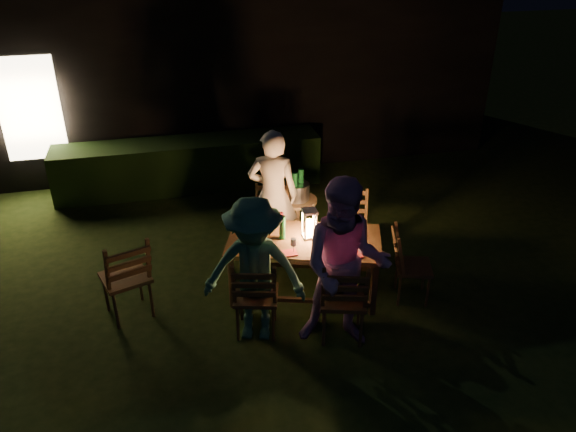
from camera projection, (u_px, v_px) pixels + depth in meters
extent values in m
plane|color=black|center=(266.00, 324.00, 6.14)|extent=(40.00, 40.00, 0.00)
cube|color=black|center=(201.00, 56.00, 10.71)|extent=(10.00, 4.00, 3.20)
cube|color=#FFE5B2|center=(30.00, 109.00, 8.55)|extent=(0.90, 0.06, 1.60)
cube|color=black|center=(190.00, 164.00, 9.07)|extent=(4.20, 0.70, 0.80)
cube|color=#4B3419|center=(304.00, 241.00, 6.35)|extent=(1.91, 1.36, 0.06)
cube|color=#4B3419|center=(232.00, 283.00, 6.27)|extent=(0.07, 0.07, 0.63)
cube|color=#4B3419|center=(242.00, 250.00, 6.89)|extent=(0.07, 0.07, 0.63)
cube|color=#4B3419|center=(373.00, 290.00, 6.15)|extent=(0.07, 0.07, 0.63)
cube|color=#4B3419|center=(371.00, 256.00, 6.77)|extent=(0.07, 0.07, 0.63)
cube|color=#4B3419|center=(256.00, 295.00, 5.83)|extent=(0.54, 0.53, 0.04)
cube|color=#4B3419|center=(254.00, 283.00, 5.53)|extent=(0.47, 0.26, 0.52)
cube|color=#4B3419|center=(343.00, 299.00, 5.75)|extent=(0.57, 0.55, 0.04)
cube|color=#4B3419|center=(345.00, 287.00, 5.44)|extent=(0.49, 0.28, 0.54)
cube|color=#4B3419|center=(273.00, 226.00, 7.16)|extent=(0.51, 0.49, 0.04)
cube|color=#4B3419|center=(272.00, 201.00, 7.19)|extent=(0.45, 0.23, 0.51)
cube|color=#4B3419|center=(351.00, 231.00, 7.08)|extent=(0.51, 0.50, 0.04)
cube|color=#4B3419|center=(351.00, 205.00, 7.12)|extent=(0.44, 0.24, 0.50)
cube|color=#4B3419|center=(414.00, 267.00, 6.37)|extent=(0.50, 0.51, 0.04)
cube|color=#4B3419|center=(400.00, 247.00, 6.26)|extent=(0.26, 0.43, 0.48)
cube|color=#4B3419|center=(125.00, 277.00, 6.07)|extent=(0.60, 0.58, 0.04)
cube|color=#4B3419|center=(128.00, 263.00, 5.77)|extent=(0.50, 0.30, 0.56)
imported|color=beige|center=(273.00, 195.00, 7.02)|extent=(0.72, 0.59, 1.71)
imported|color=#C184BB|center=(345.00, 266.00, 5.48)|extent=(1.07, 0.94, 1.84)
imported|color=#3A745B|center=(254.00, 271.00, 5.61)|extent=(1.17, 0.90, 1.61)
cube|color=white|center=(309.00, 236.00, 6.37)|extent=(0.15, 0.15, 0.03)
cube|color=white|center=(310.00, 211.00, 6.21)|extent=(0.16, 0.16, 0.03)
cylinder|color=#FF9E3F|center=(309.00, 227.00, 6.31)|extent=(0.09, 0.09, 0.18)
cylinder|color=white|center=(259.00, 227.00, 6.57)|extent=(0.25, 0.25, 0.01)
cylinder|color=white|center=(253.00, 246.00, 6.18)|extent=(0.25, 0.25, 0.01)
cylinder|color=white|center=(344.00, 231.00, 6.49)|extent=(0.25, 0.25, 0.01)
cylinder|color=white|center=(344.00, 251.00, 6.10)|extent=(0.25, 0.25, 0.01)
cylinder|color=#0F471E|center=(282.00, 227.00, 6.29)|extent=(0.07, 0.07, 0.28)
cube|color=red|center=(289.00, 253.00, 6.06)|extent=(0.18, 0.14, 0.01)
cube|color=red|center=(354.00, 255.00, 6.02)|extent=(0.18, 0.14, 0.01)
cube|color=black|center=(246.00, 250.00, 6.12)|extent=(0.14, 0.07, 0.01)
cylinder|color=brown|center=(298.00, 200.00, 7.32)|extent=(0.51, 0.51, 0.04)
cylinder|color=brown|center=(298.00, 223.00, 7.48)|extent=(0.06, 0.06, 0.66)
cylinder|color=#A5A8AD|center=(298.00, 191.00, 7.26)|extent=(0.30, 0.30, 0.22)
cylinder|color=#0F471E|center=(295.00, 190.00, 7.19)|extent=(0.07, 0.07, 0.32)
cylinder|color=#0F471E|center=(301.00, 186.00, 7.28)|extent=(0.07, 0.07, 0.32)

